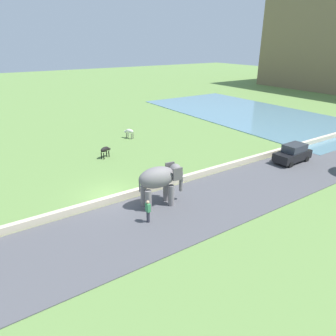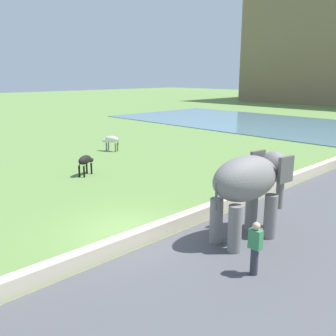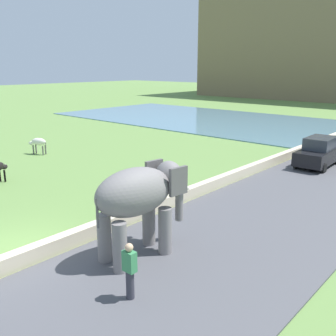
{
  "view_description": "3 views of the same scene",
  "coord_description": "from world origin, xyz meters",
  "px_view_note": "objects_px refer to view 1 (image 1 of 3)",
  "views": [
    {
      "loc": [
        19.79,
        -7.65,
        10.95
      ],
      "look_at": [
        0.35,
        5.27,
        1.18
      ],
      "focal_mm": 32.65,
      "sensor_mm": 36.0,
      "label": 1
    },
    {
      "loc": [
        10.1,
        -7.63,
        5.55
      ],
      "look_at": [
        -2.24,
        4.23,
        1.22
      ],
      "focal_mm": 39.69,
      "sensor_mm": 36.0,
      "label": 2
    },
    {
      "loc": [
        11.53,
        -5.23,
        5.96
      ],
      "look_at": [
        0.2,
        7.51,
        1.38
      ],
      "focal_mm": 40.67,
      "sensor_mm": 36.0,
      "label": 3
    }
  ],
  "objects_px": {
    "elephant": "(160,179)",
    "car_black": "(293,153)",
    "person_beside_elephant": "(148,211)",
    "cow_black": "(105,150)",
    "cow_white": "(129,132)"
  },
  "relations": [
    {
      "from": "elephant",
      "to": "car_black",
      "type": "bearing_deg",
      "value": 90.11
    },
    {
      "from": "person_beside_elephant",
      "to": "car_black",
      "type": "distance_m",
      "value": 17.09
    },
    {
      "from": "car_black",
      "to": "elephant",
      "type": "bearing_deg",
      "value": -89.89
    },
    {
      "from": "cow_black",
      "to": "elephant",
      "type": "bearing_deg",
      "value": -2.77
    },
    {
      "from": "cow_black",
      "to": "cow_white",
      "type": "height_order",
      "value": "same"
    },
    {
      "from": "cow_black",
      "to": "car_black",
      "type": "bearing_deg",
      "value": 52.5
    },
    {
      "from": "person_beside_elephant",
      "to": "cow_black",
      "type": "height_order",
      "value": "person_beside_elephant"
    },
    {
      "from": "elephant",
      "to": "car_black",
      "type": "xyz_separation_m",
      "value": [
        -0.03,
        15.13,
        -1.14
      ]
    },
    {
      "from": "elephant",
      "to": "cow_white",
      "type": "relative_size",
      "value": 2.53
    },
    {
      "from": "cow_black",
      "to": "cow_white",
      "type": "bearing_deg",
      "value": 132.5
    },
    {
      "from": "elephant",
      "to": "cow_white",
      "type": "xyz_separation_m",
      "value": [
        -15.83,
        5.57,
        -1.2
      ]
    },
    {
      "from": "car_black",
      "to": "cow_black",
      "type": "distance_m",
      "value": 18.38
    },
    {
      "from": "elephant",
      "to": "cow_white",
      "type": "height_order",
      "value": "elephant"
    },
    {
      "from": "person_beside_elephant",
      "to": "cow_white",
      "type": "distance_m",
      "value": 18.87
    },
    {
      "from": "elephant",
      "to": "car_black",
      "type": "height_order",
      "value": "elephant"
    }
  ]
}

